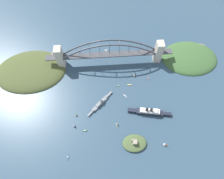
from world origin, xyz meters
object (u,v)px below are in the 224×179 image
small_boat_6 (165,144)px  small_boat_4 (148,78)px  seaplane_taxiing_near_bridge (106,51)px  small_boat_0 (76,115)px  small_boat_2 (68,157)px  fort_island_mid_harbor (134,143)px  small_boat_1 (118,86)px  small_boat_5 (134,75)px  small_boat_8 (74,125)px  naval_cruiser (100,103)px  small_boat_3 (85,131)px  small_boat_9 (125,96)px  harbor_arch_bridge (110,54)px  ocean_liner (149,112)px  small_boat_7 (130,85)px  small_boat_10 (117,124)px

small_boat_6 → small_boat_4: bearing=-87.6°
seaplane_taxiing_near_bridge → small_boat_0: size_ratio=1.07×
small_boat_2 → small_boat_6: (-181.88, -9.74, 4.32)m
fort_island_mid_harbor → small_boat_1: bearing=-81.5°
small_boat_1 → small_boat_4: small_boat_4 is taller
small_boat_0 → small_boat_5: small_boat_5 is taller
small_boat_8 → small_boat_1: bearing=-137.7°
fort_island_mid_harbor → small_boat_4: 152.93m
naval_cruiser → small_boat_3: bearing=60.3°
small_boat_9 → naval_cruiser: bearing=15.0°
seaplane_taxiing_near_bridge → small_boat_2: (83.83, 248.74, -1.47)m
small_boat_1 → small_boat_9: bearing=115.4°
small_boat_2 → small_boat_4: size_ratio=1.42×
small_boat_6 → small_boat_9: bearing=-59.7°
small_boat_2 → small_boat_3: bearing=-123.2°
small_boat_0 → small_boat_2: size_ratio=0.84×
small_boat_4 → small_boat_8: 194.86m
fort_island_mid_harbor → small_boat_4: fort_island_mid_harbor is taller
fort_island_mid_harbor → seaplane_taxiing_near_bridge: (40.88, -232.55, -1.88)m
small_boat_1 → small_boat_6: size_ratio=0.81×
harbor_arch_bridge → ocean_liner: 156.73m
small_boat_1 → small_boat_9: small_boat_9 is taller
small_boat_5 → small_boat_9: small_boat_5 is taller
small_boat_2 → small_boat_7: bearing=-132.0°
small_boat_9 → small_boat_3: bearing=39.4°
small_boat_4 → seaplane_taxiing_near_bridge: bearing=-43.9°
harbor_arch_bridge → small_boat_10: harbor_arch_bridge is taller
ocean_liner → seaplane_taxiing_near_bridge: (79.05, -172.33, -3.82)m
ocean_liner → small_boat_7: (31.71, -69.44, -5.08)m
ocean_liner → small_boat_8: ocean_liner is taller
small_boat_3 → small_boat_8: bearing=-27.2°
small_boat_6 → small_boat_0: bearing=-23.0°
small_boat_8 → small_boat_0: bearing=-97.9°
small_boat_6 → small_boat_7: small_boat_6 is taller
small_boat_7 → small_boat_10: small_boat_10 is taller
harbor_arch_bridge → fort_island_mid_harbor: size_ratio=6.27×
fort_island_mid_harbor → small_boat_6: 57.55m
small_boat_0 → fort_island_mid_harbor: bearing=149.7°
small_boat_4 → small_boat_6: size_ratio=0.67×
naval_cruiser → small_boat_1: bearing=-135.1°
small_boat_9 → small_boat_10: (23.43, 63.07, 3.73)m
ocean_liner → small_boat_1: 90.43m
seaplane_taxiing_near_bridge → small_boat_10: (-10.93, 192.87, 2.29)m
small_boat_1 → naval_cruiser: bearing=44.9°
small_boat_1 → small_boat_7: small_boat_7 is taller
fort_island_mid_harbor → ocean_liner: bearing=-122.4°
harbor_arch_bridge → small_boat_2: 233.46m
small_boat_0 → small_boat_9: (-105.65, -37.32, -3.35)m
ocean_liner → small_boat_4: (-12.67, -83.98, -5.09)m
small_boat_7 → small_boat_10: (36.41, 89.97, 3.55)m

